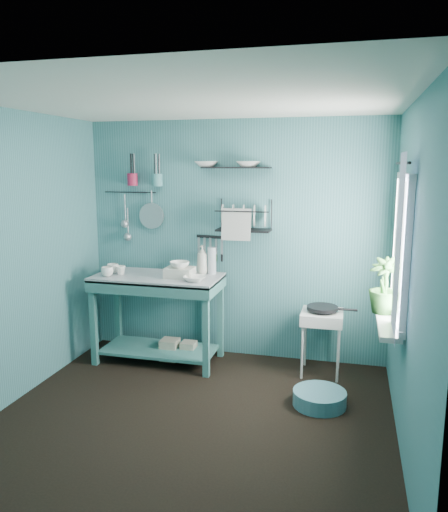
% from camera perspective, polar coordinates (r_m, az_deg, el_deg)
% --- Properties ---
extents(floor, '(3.20, 3.20, 0.00)m').
position_cam_1_polar(floor, '(4.28, -3.66, -18.03)').
color(floor, black).
rests_on(floor, ground).
extents(ceiling, '(3.20, 3.20, 0.00)m').
position_cam_1_polar(ceiling, '(3.80, -4.12, 17.35)').
color(ceiling, silver).
rests_on(ceiling, ground).
extents(wall_back, '(3.20, 0.00, 3.20)m').
position_cam_1_polar(wall_back, '(5.27, 1.23, 1.79)').
color(wall_back, '#397174').
rests_on(wall_back, ground).
extents(wall_front, '(3.20, 0.00, 3.20)m').
position_cam_1_polar(wall_front, '(2.52, -14.72, -8.18)').
color(wall_front, '#397174').
rests_on(wall_front, ground).
extents(wall_left, '(0.00, 3.00, 3.00)m').
position_cam_1_polar(wall_left, '(4.60, -23.15, -0.31)').
color(wall_left, '#397174').
rests_on(wall_left, ground).
extents(wall_right, '(0.00, 3.00, 3.00)m').
position_cam_1_polar(wall_right, '(3.69, 20.50, -2.62)').
color(wall_right, '#397174').
rests_on(wall_right, ground).
extents(work_counter, '(1.33, 0.72, 0.92)m').
position_cam_1_polar(work_counter, '(5.28, -7.50, -7.09)').
color(work_counter, '#36736E').
rests_on(work_counter, floor).
extents(mug_left, '(0.12, 0.12, 0.10)m').
position_cam_1_polar(mug_left, '(5.21, -13.19, -1.75)').
color(mug_left, white).
rests_on(mug_left, work_counter).
extents(mug_mid, '(0.14, 0.14, 0.09)m').
position_cam_1_polar(mug_mid, '(5.26, -11.72, -1.61)').
color(mug_mid, white).
rests_on(mug_mid, work_counter).
extents(mug_right, '(0.17, 0.17, 0.10)m').
position_cam_1_polar(mug_right, '(5.36, -12.59, -1.39)').
color(mug_right, white).
rests_on(mug_right, work_counter).
extents(wash_tub, '(0.28, 0.22, 0.10)m').
position_cam_1_polar(wash_tub, '(5.05, -5.08, -1.88)').
color(wash_tub, beige).
rests_on(wash_tub, work_counter).
extents(tub_bowl, '(0.20, 0.19, 0.06)m').
position_cam_1_polar(tub_bowl, '(5.03, -5.10, -0.98)').
color(tub_bowl, white).
rests_on(tub_bowl, wash_tub).
extents(soap_bottle, '(0.11, 0.12, 0.30)m').
position_cam_1_polar(soap_bottle, '(5.18, -2.52, -0.41)').
color(soap_bottle, beige).
rests_on(soap_bottle, work_counter).
extents(water_bottle, '(0.09, 0.09, 0.28)m').
position_cam_1_polar(water_bottle, '(5.18, -1.40, -0.53)').
color(water_bottle, '#B4BEC9').
rests_on(water_bottle, work_counter).
extents(counter_bowl, '(0.22, 0.22, 0.05)m').
position_cam_1_polar(counter_bowl, '(4.87, -3.37, -2.59)').
color(counter_bowl, white).
rests_on(counter_bowl, work_counter).
extents(hotplate_stand, '(0.47, 0.47, 0.63)m').
position_cam_1_polar(hotplate_stand, '(5.06, 11.04, -9.71)').
color(hotplate_stand, silver).
rests_on(hotplate_stand, floor).
extents(frying_pan, '(0.30, 0.30, 0.03)m').
position_cam_1_polar(frying_pan, '(4.95, 11.18, -5.84)').
color(frying_pan, black).
rests_on(frying_pan, hotplate_stand).
extents(knife_strip, '(0.32, 0.07, 0.03)m').
position_cam_1_polar(knife_strip, '(5.30, -1.56, 2.21)').
color(knife_strip, black).
rests_on(knife_strip, wall_back).
extents(dish_rack, '(0.56, 0.27, 0.32)m').
position_cam_1_polar(dish_rack, '(5.09, 2.29, 4.66)').
color(dish_rack, black).
rests_on(dish_rack, wall_back).
extents(upper_shelf, '(0.70, 0.18, 0.01)m').
position_cam_1_polar(upper_shelf, '(5.11, 1.40, 10.06)').
color(upper_shelf, black).
rests_on(upper_shelf, wall_back).
extents(shelf_bowl_left, '(0.23, 0.23, 0.06)m').
position_cam_1_polar(shelf_bowl_left, '(5.19, -2.03, 10.58)').
color(shelf_bowl_left, white).
rests_on(shelf_bowl_left, upper_shelf).
extents(shelf_bowl_right, '(0.25, 0.25, 0.06)m').
position_cam_1_polar(shelf_bowl_right, '(5.08, 2.81, 10.82)').
color(shelf_bowl_right, white).
rests_on(shelf_bowl_right, upper_shelf).
extents(utensil_cup_magenta, '(0.11, 0.11, 0.13)m').
position_cam_1_polar(utensil_cup_magenta, '(5.50, -10.43, 8.60)').
color(utensil_cup_magenta, '#A31E3F').
rests_on(utensil_cup_magenta, wall_back).
extents(utensil_cup_teal, '(0.11, 0.11, 0.13)m').
position_cam_1_polar(utensil_cup_teal, '(5.39, -7.64, 8.60)').
color(utensil_cup_teal, teal).
rests_on(utensil_cup_teal, wall_back).
extents(colander, '(0.28, 0.03, 0.28)m').
position_cam_1_polar(colander, '(5.48, -8.27, 4.56)').
color(colander, '#A7ABAF').
rests_on(colander, wall_back).
extents(ladle_outer, '(0.01, 0.01, 0.30)m').
position_cam_1_polar(ladle_outer, '(5.61, -11.24, 5.38)').
color(ladle_outer, '#A7ABAF').
rests_on(ladle_outer, wall_back).
extents(ladle_inner, '(0.01, 0.01, 0.30)m').
position_cam_1_polar(ladle_inner, '(5.61, -10.93, 3.89)').
color(ladle_inner, '#A7ABAF').
rests_on(ladle_inner, wall_back).
extents(hook_rail, '(0.60, 0.01, 0.01)m').
position_cam_1_polar(hook_rail, '(5.58, -10.69, 7.18)').
color(hook_rail, black).
rests_on(hook_rail, wall_back).
extents(window_glass, '(0.00, 1.10, 1.10)m').
position_cam_1_polar(window_glass, '(4.10, 19.79, 0.81)').
color(window_glass, white).
rests_on(window_glass, wall_right).
extents(windowsill, '(0.16, 0.95, 0.04)m').
position_cam_1_polar(windowsill, '(4.22, 18.15, -7.05)').
color(windowsill, silver).
rests_on(windowsill, wall_right).
extents(curtain, '(0.00, 1.35, 1.35)m').
position_cam_1_polar(curtain, '(3.79, 19.26, 0.88)').
color(curtain, silver).
rests_on(curtain, wall_right).
extents(curtain_rod, '(0.02, 1.05, 0.02)m').
position_cam_1_polar(curtain_rod, '(4.04, 19.72, 9.96)').
color(curtain_rod, black).
rests_on(curtain_rod, wall_right).
extents(potted_plant, '(0.31, 0.31, 0.46)m').
position_cam_1_polar(potted_plant, '(4.31, 17.86, -3.24)').
color(potted_plant, '#2B6026').
rests_on(potted_plant, windowsill).
extents(storage_tin_large, '(0.18, 0.18, 0.22)m').
position_cam_1_polar(storage_tin_large, '(5.41, -6.21, -10.56)').
color(storage_tin_large, tan).
rests_on(storage_tin_large, floor).
extents(storage_tin_small, '(0.15, 0.15, 0.20)m').
position_cam_1_polar(storage_tin_small, '(5.37, -4.06, -10.77)').
color(storage_tin_small, tan).
rests_on(storage_tin_small, floor).
extents(floor_basin, '(0.46, 0.46, 0.13)m').
position_cam_1_polar(floor_basin, '(4.52, 10.86, -15.67)').
color(floor_basin, teal).
rests_on(floor_basin, floor).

